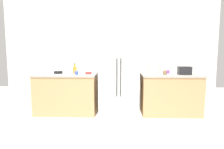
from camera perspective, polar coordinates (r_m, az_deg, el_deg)
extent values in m
plane|color=beige|center=(3.20, -1.74, -19.88)|extent=(9.89, 9.89, 0.00)
cube|color=silver|center=(4.87, -0.40, 6.89)|extent=(4.94, 0.10, 2.88)
cube|color=tan|center=(4.77, -12.64, -5.46)|extent=(1.34, 0.60, 0.86)
cube|color=gray|center=(4.69, -12.79, -0.06)|extent=(1.37, 0.63, 0.04)
cube|color=tan|center=(4.77, 15.95, -5.56)|extent=(1.28, 0.60, 0.86)
cube|color=gray|center=(4.70, 16.13, -0.16)|extent=(1.31, 0.63, 0.04)
cube|color=white|center=(4.52, 1.88, -0.26)|extent=(0.84, 0.64, 1.75)
cylinder|color=#262628|center=(4.19, 1.36, -0.83)|extent=(0.02, 0.02, 0.79)
cylinder|color=#262628|center=(4.19, 2.45, -0.84)|extent=(0.02, 0.02, 0.79)
cube|color=black|center=(4.69, 19.51, 1.04)|extent=(0.27, 0.16, 0.18)
cylinder|color=silver|center=(4.62, 11.61, 1.48)|extent=(0.24, 0.24, 0.22)
sphere|color=silver|center=(4.61, 11.65, 2.84)|extent=(0.22, 0.22, 0.22)
cylinder|color=orange|center=(4.67, -10.30, 1.16)|extent=(0.08, 0.08, 0.15)
cylinder|color=orange|center=(4.66, -10.33, 2.49)|extent=(0.04, 0.04, 0.06)
cylinder|color=#333338|center=(4.66, -10.34, 2.96)|extent=(0.05, 0.05, 0.02)
cylinder|color=blue|center=(4.49, -9.85, 0.44)|extent=(0.08, 0.08, 0.08)
cylinder|color=brown|center=(4.51, 14.49, 0.48)|extent=(0.08, 0.08, 0.10)
cylinder|color=teal|center=(4.91, 19.20, 0.81)|extent=(0.07, 0.07, 0.09)
cylinder|color=purple|center=(4.82, 15.23, 0.73)|extent=(0.08, 0.08, 0.07)
cylinder|color=black|center=(4.79, -14.70, 0.59)|extent=(0.19, 0.19, 0.05)
cylinder|color=red|center=(4.57, -6.55, 0.45)|extent=(0.14, 0.14, 0.05)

